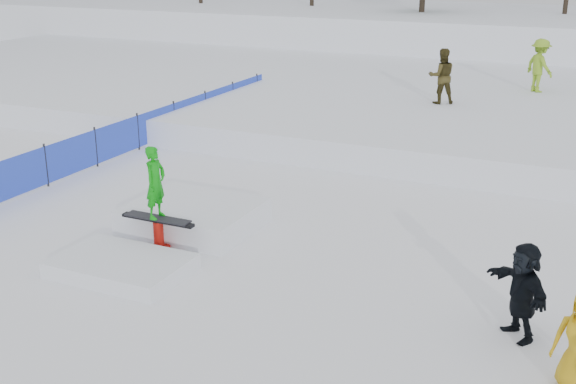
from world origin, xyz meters
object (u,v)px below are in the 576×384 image
at_px(jib_rail_feature, 175,226).
at_px(safety_fence, 138,132).
at_px(walker_ygreen, 540,66).
at_px(spectator_dark, 522,291).
at_px(walker_olive, 442,76).

bearing_deg(jib_rail_feature, safety_fence, 131.88).
relative_size(walker_ygreen, spectator_dark, 1.20).
xyz_separation_m(safety_fence, spectator_dark, (11.75, -6.43, 0.22)).
xyz_separation_m(walker_olive, spectator_dark, (4.42, -12.98, -0.92)).
relative_size(safety_fence, jib_rail_feature, 3.64).
bearing_deg(safety_fence, walker_ygreen, 45.01).
distance_m(safety_fence, walker_ygreen, 14.15).
xyz_separation_m(safety_fence, jib_rail_feature, (4.83, -5.39, -0.25)).
distance_m(walker_olive, walker_ygreen, 4.33).
height_order(safety_fence, jib_rail_feature, jib_rail_feature).
relative_size(safety_fence, walker_olive, 8.92).
bearing_deg(walker_ygreen, safety_fence, 88.27).
relative_size(walker_ygreen, jib_rail_feature, 0.42).
bearing_deg(walker_olive, walker_ygreen, -155.14).
distance_m(safety_fence, walker_olive, 9.90).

